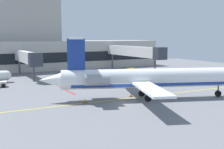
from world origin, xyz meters
TOP-DOWN VIEW (x-y plane):
  - ground at (-0.00, 0.00)m, footprint 120.00×120.00m
  - terminal_building at (-4.87, 46.96)m, footprint 77.53×13.39m
  - jet_bridge_west at (19.03, 27.35)m, footprint 2.40×23.77m
  - jet_bridge_east at (-5.95, 30.30)m, footprint 2.40×17.96m
  - regional_jet at (4.41, 0.31)m, footprint 30.17×22.75m
  - baggage_tug at (10.21, 15.18)m, footprint 2.91×3.46m
  - pushback_tractor at (13.93, 19.83)m, footprint 4.19×2.79m
  - safety_cone_alpha at (2.89, 2.87)m, footprint 0.47×0.47m
  - safety_cone_bravo at (-4.72, 2.19)m, footprint 0.47×0.47m
  - safety_cone_charlie at (14.67, -3.03)m, footprint 0.47×0.47m

SIDE VIEW (x-z plane):
  - ground at x=0.00m, z-range -0.10..0.00m
  - safety_cone_alpha at x=2.89m, z-range -0.03..0.52m
  - safety_cone_bravo at x=-4.72m, z-range -0.03..0.52m
  - safety_cone_charlie at x=14.67m, z-range -0.03..0.52m
  - baggage_tug at x=10.21m, z-range -0.10..2.00m
  - pushback_tractor at x=13.93m, z-range -0.10..2.01m
  - regional_jet at x=4.41m, z-range -1.36..7.25m
  - jet_bridge_east at x=-5.95m, z-range 1.49..7.22m
  - jet_bridge_west at x=19.03m, z-range 1.88..8.40m
  - terminal_building at x=-4.87m, z-range -3.61..17.79m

